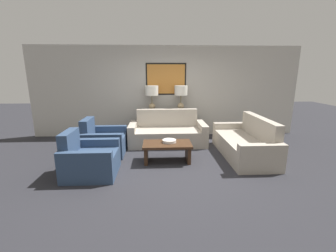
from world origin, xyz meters
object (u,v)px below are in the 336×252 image
table_lamp_left (152,93)px  couch_by_back_wall (168,133)px  armchair_near_back_wall (103,142)px  console_table (166,124)px  couch_by_side (245,143)px  decorative_bowl (169,141)px  armchair_near_camera (90,160)px  table_lamp_right (181,93)px  coffee_table (167,148)px

table_lamp_left → couch_by_back_wall: size_ratio=0.35×
armchair_near_back_wall → console_table: bearing=40.4°
console_table → couch_by_side: couch_by_side is taller
console_table → couch_by_back_wall: couch_by_back_wall is taller
table_lamp_left → couch_by_side: size_ratio=0.35×
table_lamp_left → armchair_near_back_wall: (-1.15, -1.33, -1.02)m
couch_by_back_wall → decorative_bowl: size_ratio=6.78×
console_table → table_lamp_left: 1.00m
table_lamp_left → armchair_near_camera: bearing=-115.0°
couch_by_back_wall → decorative_bowl: bearing=-91.0°
console_table → armchair_near_back_wall: armchair_near_back_wall is taller
table_lamp_right → couch_by_back_wall: table_lamp_right is taller
decorative_bowl → console_table: bearing=89.4°
console_table → couch_by_side: 2.41m
armchair_near_back_wall → couch_by_back_wall: bearing=23.4°
table_lamp_left → table_lamp_right: same height
decorative_bowl → armchair_near_back_wall: size_ratio=0.32×
console_table → armchair_near_camera: size_ratio=1.41×
coffee_table → couch_by_side: bearing=8.0°
coffee_table → couch_by_back_wall: bearing=86.8°
console_table → armchair_near_camera: armchair_near_camera is taller
couch_by_back_wall → console_table: bearing=90.0°
console_table → decorative_bowl: console_table is taller
console_table → table_lamp_left: (-0.42, 0.00, 0.91)m
table_lamp_right → decorative_bowl: bearing=-103.5°
armchair_near_back_wall → armchair_near_camera: same height
decorative_bowl → table_lamp_left: bearing=102.3°
armchair_near_back_wall → armchair_near_camera: 1.13m
couch_by_back_wall → couch_by_side: size_ratio=1.00×
table_lamp_left → decorative_bowl: (0.40, -1.84, -0.87)m
table_lamp_right → armchair_near_back_wall: table_lamp_right is taller
table_lamp_left → armchair_near_back_wall: bearing=-130.7°
armchair_near_camera → table_lamp_left: bearing=65.0°
coffee_table → decorative_bowl: size_ratio=3.48×
table_lamp_left → couch_by_back_wall: (0.42, -0.66, -1.02)m
console_table → armchair_near_camera: (-1.57, -2.46, -0.12)m
armchair_near_back_wall → table_lamp_right: bearing=33.9°
couch_by_back_wall → armchair_near_camera: bearing=-131.0°
couch_by_back_wall → armchair_near_camera: (-1.57, -1.80, -0.01)m
console_table → coffee_table: console_table is taller
table_lamp_left → coffee_table: table_lamp_left is taller
table_lamp_right → couch_by_side: 2.35m
table_lamp_left → table_lamp_right: 0.84m
console_table → couch_by_back_wall: (0.00, -0.66, -0.11)m
table_lamp_right → couch_by_back_wall: (-0.42, -0.66, -1.02)m
coffee_table → armchair_near_back_wall: bearing=159.4°
table_lamp_right → armchair_near_camera: size_ratio=0.76×
couch_by_back_wall → couch_by_side: (1.76, -0.98, 0.00)m
table_lamp_right → couch_by_back_wall: size_ratio=0.35×
table_lamp_right → couch_by_side: bearing=-50.8°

